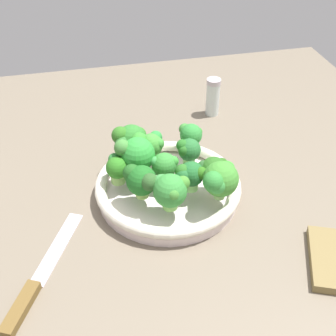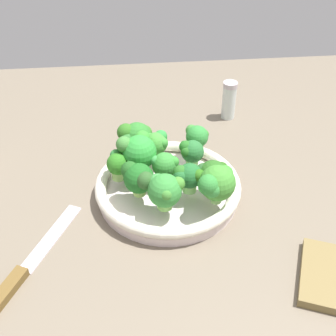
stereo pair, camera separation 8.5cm
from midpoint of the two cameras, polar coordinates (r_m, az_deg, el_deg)
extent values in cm
cube|color=#726655|center=(89.02, -4.26, -5.89)|extent=(130.00, 130.00, 2.50)
cylinder|color=silver|center=(90.36, -2.69, -3.18)|extent=(27.30, 27.30, 1.81)
torus|color=silver|center=(89.06, -2.73, -2.20)|extent=(28.43, 28.43, 2.21)
cylinder|color=#80B65D|center=(95.60, 0.30, 2.73)|extent=(2.79, 2.79, 2.34)
sphere|color=#308737|center=(94.09, 0.31, 4.07)|extent=(4.62, 4.62, 4.62)
sphere|color=#3B8336|center=(94.86, -0.48, 4.78)|extent=(2.41, 2.41, 2.41)
sphere|color=#318629|center=(94.30, 1.14, 4.43)|extent=(1.97, 1.97, 1.97)
sphere|color=#38862F|center=(94.46, -0.33, 4.78)|extent=(1.99, 1.99, 1.99)
cylinder|color=#81C252|center=(93.15, -4.67, 1.47)|extent=(2.45, 2.45, 2.17)
sphere|color=#408F36|center=(91.64, -4.75, 2.78)|extent=(4.69, 4.69, 4.69)
sphere|color=#3C8F35|center=(90.83, -3.80, 2.97)|extent=(2.16, 2.16, 2.16)
sphere|color=green|center=(92.30, -4.18, 3.75)|extent=(2.67, 2.67, 2.67)
sphere|color=#358530|center=(92.04, -5.70, 3.31)|extent=(2.68, 2.68, 2.68)
cylinder|color=#93D973|center=(91.44, -0.01, 0.86)|extent=(2.43, 2.43, 2.24)
sphere|color=#286C31|center=(89.91, -0.01, 2.18)|extent=(4.54, 4.54, 4.54)
sphere|color=#276621|center=(88.74, -0.73, 2.10)|extent=(2.25, 2.25, 2.25)
sphere|color=#266A23|center=(89.08, -0.94, 2.74)|extent=(2.40, 2.40, 2.40)
sphere|color=#276F32|center=(89.88, 0.79, 2.39)|extent=(1.82, 1.82, 1.82)
cylinder|color=#86B251|center=(84.58, -6.11, -3.17)|extent=(2.43, 2.43, 1.80)
sphere|color=#1D6320|center=(82.83, -6.23, -1.74)|extent=(5.64, 5.64, 5.64)
sphere|color=#215B1F|center=(83.19, -7.45, -0.73)|extent=(3.30, 3.30, 3.30)
sphere|color=#2C5726|center=(80.95, -5.30, -1.89)|extent=(3.29, 3.29, 3.29)
sphere|color=#1E661C|center=(83.55, -7.33, -1.16)|extent=(3.01, 3.01, 3.01)
cylinder|color=#8FD572|center=(85.68, 0.08, -2.20)|extent=(2.68, 2.68, 1.97)
sphere|color=#21652C|center=(84.08, 0.08, -0.88)|extent=(4.73, 4.73, 4.73)
sphere|color=#2C6919|center=(83.07, 1.22, -0.75)|extent=(2.39, 2.39, 2.39)
sphere|color=#22632D|center=(83.02, -1.02, -1.08)|extent=(2.83, 2.83, 2.83)
sphere|color=#296922|center=(83.61, -1.16, -0.37)|extent=(2.78, 2.78, 2.78)
cylinder|color=#9CD274|center=(83.94, 3.56, -3.19)|extent=(1.98, 1.98, 2.19)
sphere|color=#3F8B31|center=(81.88, 3.65, -1.49)|extent=(6.54, 6.54, 6.54)
sphere|color=green|center=(79.96, 3.15, -2.19)|extent=(3.38, 3.38, 3.38)
sphere|color=#318735|center=(79.44, 2.64, -1.82)|extent=(3.76, 3.76, 3.76)
sphere|color=green|center=(83.02, 4.40, -0.26)|extent=(3.13, 3.13, 3.13)
cylinder|color=#A0CB65|center=(86.95, 2.76, -1.63)|extent=(2.53, 2.53, 1.80)
sphere|color=#2A611F|center=(85.31, 2.81, -0.27)|extent=(5.30, 5.30, 5.30)
sphere|color=#2B5929|center=(85.08, 1.74, -0.11)|extent=(3.01, 3.01, 3.01)
sphere|color=#295A19|center=(85.38, 3.91, 0.41)|extent=(2.27, 2.27, 2.27)
sphere|color=#22602C|center=(83.68, 3.45, -0.62)|extent=(2.26, 2.26, 2.26)
cylinder|color=#78BD54|center=(81.92, -2.71, -4.51)|extent=(2.72, 2.72, 1.93)
sphere|color=#358B38|center=(79.97, -2.77, -2.95)|extent=(6.08, 6.08, 6.08)
sphere|color=#3C8E40|center=(80.77, -3.74, -2.11)|extent=(3.55, 3.55, 3.55)
sphere|color=#42882E|center=(79.87, -1.17, -1.97)|extent=(2.53, 2.53, 2.53)
sphere|color=#408D34|center=(78.10, -2.50, -3.35)|extent=(2.51, 2.51, 2.51)
cylinder|color=#9AD86A|center=(88.27, -3.20, -1.01)|extent=(1.83, 1.83, 1.67)
sphere|color=#358734|center=(86.77, -3.25, 0.24)|extent=(4.89, 4.89, 4.89)
sphere|color=#358E31|center=(86.36, -2.17, 0.71)|extent=(2.19, 2.19, 2.19)
sphere|color=#368B3F|center=(86.18, -4.46, 0.68)|extent=(2.01, 2.01, 2.01)
cylinder|color=#84B459|center=(88.37, -8.98, -1.30)|extent=(2.72, 2.72, 2.01)
sphere|color=#2C781F|center=(86.90, -9.13, -0.07)|extent=(4.31, 4.31, 4.31)
sphere|color=#216F30|center=(87.63, -9.45, 0.62)|extent=(2.27, 2.27, 2.27)
sphere|color=#2C7931|center=(87.69, -9.45, 0.98)|extent=(2.39, 2.39, 2.39)
cylinder|color=#95D572|center=(89.45, -6.41, -0.21)|extent=(2.19, 2.19, 2.67)
sphere|color=green|center=(87.36, -6.56, 1.60)|extent=(6.65, 6.65, 6.65)
sphere|color=#408337|center=(86.39, -8.52, 2.42)|extent=(3.13, 3.13, 3.13)
sphere|color=#388636|center=(86.95, -8.43, 2.27)|extent=(3.19, 3.19, 3.19)
sphere|color=green|center=(88.63, -6.37, 3.32)|extent=(3.17, 3.17, 3.17)
cylinder|color=#90CB6F|center=(94.75, -7.02, 1.95)|extent=(2.47, 2.47, 2.06)
sphere|color=#2F792C|center=(93.03, -7.16, 3.45)|extent=(6.10, 6.10, 6.10)
sphere|color=#337431|center=(91.51, -8.29, 3.01)|extent=(3.23, 3.23, 3.23)
sphere|color=#327726|center=(93.51, -6.28, 4.07)|extent=(3.16, 3.16, 3.16)
sphere|color=#2F6E21|center=(92.04, -8.57, 3.94)|extent=(3.62, 3.62, 3.62)
cube|color=silver|center=(84.25, -16.43, -9.53)|extent=(9.82, 16.41, 0.40)
cube|color=brown|center=(77.08, -21.03, -16.14)|extent=(6.20, 9.59, 1.50)
cylinder|color=silver|center=(114.61, 3.46, 8.50)|extent=(3.32, 3.32, 8.41)
cylinder|color=#BEB2BA|center=(112.36, 3.55, 10.63)|extent=(3.49, 3.49, 1.16)
camera|label=1|loc=(0.04, -92.81, -2.17)|focal=49.00mm
camera|label=2|loc=(0.04, 87.19, 2.17)|focal=49.00mm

